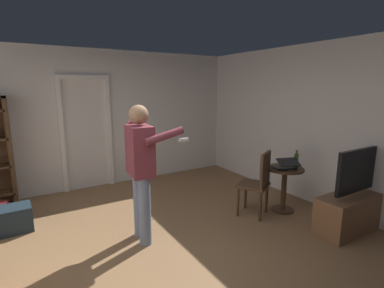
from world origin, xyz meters
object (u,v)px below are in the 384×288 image
object	(u,v)px
side_table	(284,182)
person_blue_shirt	(141,164)
laptop	(285,166)
suitcase_dark	(7,220)
tv_flatscreen	(355,206)
bottle_on_table	(296,160)
wooden_chair	(258,181)

from	to	relation	value
side_table	person_blue_shirt	distance (m)	2.29
laptop	suitcase_dark	world-z (taller)	laptop
tv_flatscreen	suitcase_dark	distance (m)	4.69
bottle_on_table	person_blue_shirt	xyz separation A→B (m)	(-2.34, 0.41, 0.18)
laptop	person_blue_shirt	xyz separation A→B (m)	(-2.15, 0.38, 0.24)
wooden_chair	laptop	bearing A→B (deg)	-16.74
tv_flatscreen	wooden_chair	xyz separation A→B (m)	(-0.84, 0.99, 0.22)
tv_flatscreen	laptop	size ratio (longest dim) A/B	3.07
tv_flatscreen	bottle_on_table	distance (m)	0.99
laptop	bottle_on_table	world-z (taller)	bottle_on_table
laptop	suitcase_dark	size ratio (longest dim) A/B	0.71
tv_flatscreen	bottle_on_table	xyz separation A→B (m)	(-0.24, 0.82, 0.50)
person_blue_shirt	bottle_on_table	bearing A→B (deg)	-10.06
side_table	person_blue_shirt	xyz separation A→B (m)	(-2.20, 0.33, 0.53)
side_table	laptop	world-z (taller)	laptop
tv_flatscreen	suitcase_dark	size ratio (longest dim) A/B	2.17
tv_flatscreen	person_blue_shirt	distance (m)	2.93
side_table	laptop	xyz separation A→B (m)	(-0.04, -0.04, 0.29)
suitcase_dark	person_blue_shirt	bearing A→B (deg)	-38.56
tv_flatscreen	side_table	bearing A→B (deg)	112.56
tv_flatscreen	wooden_chair	world-z (taller)	tv_flatscreen
side_table	person_blue_shirt	world-z (taller)	person_blue_shirt
wooden_chair	suitcase_dark	world-z (taller)	wooden_chair
side_table	wooden_chair	xyz separation A→B (m)	(-0.47, 0.09, 0.08)
tv_flatscreen	person_blue_shirt	size ratio (longest dim) A/B	0.74
laptop	bottle_on_table	size ratio (longest dim) A/B	1.50
suitcase_dark	laptop	bearing A→B (deg)	-24.04
tv_flatscreen	person_blue_shirt	world-z (taller)	person_blue_shirt
suitcase_dark	side_table	bearing A→B (deg)	-23.25
wooden_chair	bottle_on_table	bearing A→B (deg)	-15.33
laptop	suitcase_dark	bearing A→B (deg)	157.84
tv_flatscreen	side_table	xyz separation A→B (m)	(-0.38, 0.90, 0.15)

